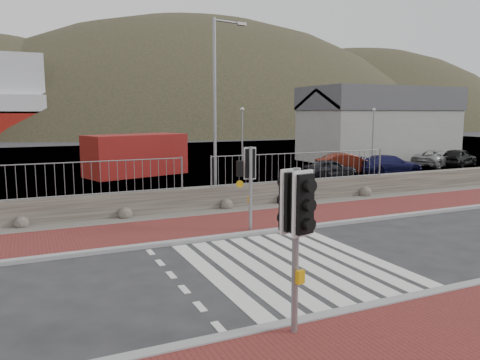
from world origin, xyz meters
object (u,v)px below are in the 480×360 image
traffic_signal_near (296,217)px  car_b (348,164)px  streetlight (217,102)px  car_d (438,158)px  shipping_container (136,155)px  car_e (458,157)px  car_a (330,168)px  car_c (390,164)px  traffic_signal_far (249,171)px

traffic_signal_near → car_b: (14.24, 17.09, -1.45)m
traffic_signal_near → streetlight: 12.08m
traffic_signal_near → car_d: 28.72m
shipping_container → car_e: shipping_container is taller
streetlight → car_b: size_ratio=1.93×
shipping_container → car_a: size_ratio=1.88×
traffic_signal_near → shipping_container: 22.17m
car_e → shipping_container: bearing=57.7°
shipping_container → car_e: (21.89, -4.87, -0.60)m
car_b → car_d: (8.36, 0.57, -0.06)m
streetlight → car_c: streetlight is taller
car_d → car_c: bearing=93.7°
traffic_signal_far → car_c: (14.27, 9.32, -1.39)m
car_b → car_c: size_ratio=0.95×
traffic_signal_far → car_a: traffic_signal_far is taller
streetlight → car_b: 12.90m
traffic_signal_far → car_d: (20.23, 10.98, -1.40)m
streetlight → shipping_container: streetlight is taller
car_a → car_d: bearing=-78.2°
streetlight → car_d: streetlight is taller
car_e → car_b: bearing=70.7°
shipping_container → car_d: bearing=-29.6°
streetlight → car_b: (11.03, 5.65, -3.60)m
traffic_signal_near → car_b: size_ratio=0.74×
car_b → car_d: bearing=-69.3°
traffic_signal_near → car_c: 23.14m
streetlight → car_c: bearing=7.3°
streetlight → car_c: (13.43, 4.56, -3.65)m
traffic_signal_far → car_b: bearing=-123.4°
shipping_container → car_c: shipping_container is taller
shipping_container → car_d: size_ratio=1.42×
traffic_signal_near → traffic_signal_far: bearing=58.5°
car_d → streetlight: bearing=95.9°
car_b → car_d: size_ratio=0.93×
car_d → traffic_signal_near: bearing=116.1°
traffic_signal_near → shipping_container: size_ratio=0.49×
traffic_signal_near → shipping_container: bearing=72.6°
traffic_signal_far → shipping_container: (-0.28, 15.37, -0.74)m
traffic_signal_near → car_c: (16.65, 16.01, -1.50)m
car_b → car_e: bearing=-72.7°
shipping_container → car_d: 20.98m
car_e → car_c: bearing=79.3°
traffic_signal_far → streetlight: bearing=-84.7°
car_b → car_e: same height
traffic_signal_far → car_e: traffic_signal_far is taller
traffic_signal_far → traffic_signal_near: bearing=85.8°
traffic_signal_far → car_b: (11.87, 10.41, -1.34)m
shipping_container → car_d: shipping_container is taller
streetlight → car_e: streetlight is taller
traffic_signal_near → car_b: bearing=38.2°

